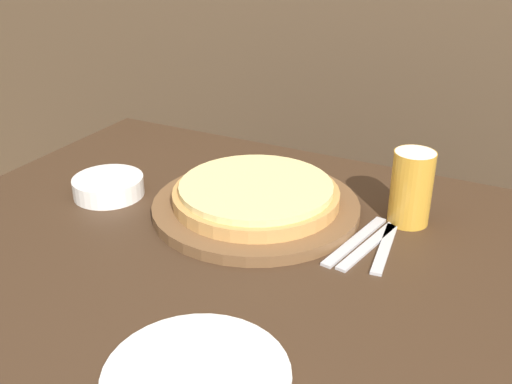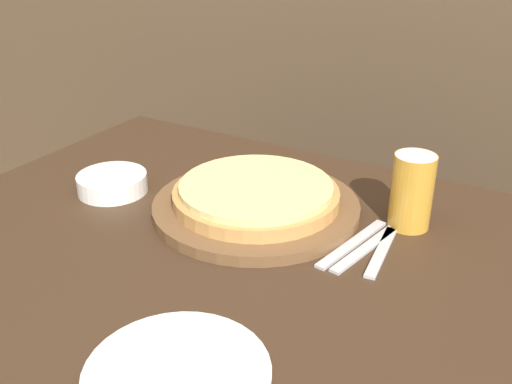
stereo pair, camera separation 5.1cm
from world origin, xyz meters
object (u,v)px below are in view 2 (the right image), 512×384
object	(u,v)px
pizza_on_board	(256,200)
beer_glass	(412,188)
side_bowl	(112,183)
fork	(352,244)
dinner_knife	(367,248)
spoon	(381,252)
dinner_plate	(177,376)

from	to	relation	value
pizza_on_board	beer_glass	xyz separation A→B (m)	(0.26, 0.09, 0.05)
pizza_on_board	side_bowl	size ratio (longest dim) A/B	2.79
fork	side_bowl	bearing A→B (deg)	-174.64
pizza_on_board	dinner_knife	size ratio (longest dim) A/B	1.96
pizza_on_board	spoon	world-z (taller)	pizza_on_board
dinner_knife	dinner_plate	bearing A→B (deg)	-102.00
pizza_on_board	spoon	bearing A→B (deg)	-5.02
side_bowl	dinner_knife	world-z (taller)	side_bowl
beer_glass	fork	xyz separation A→B (m)	(-0.06, -0.11, -0.07)
pizza_on_board	side_bowl	bearing A→B (deg)	-166.78
dinner_knife	spoon	bearing A→B (deg)	0.00
pizza_on_board	beer_glass	distance (m)	0.27
side_bowl	fork	size ratio (longest dim) A/B	0.70
beer_glass	dinner_knife	size ratio (longest dim) A/B	0.69
pizza_on_board	beer_glass	bearing A→B (deg)	19.22
beer_glass	dinner_knife	distance (m)	0.13
spoon	dinner_knife	bearing A→B (deg)	-180.00
beer_glass	dinner_knife	bearing A→B (deg)	-106.92
fork	spoon	world-z (taller)	same
dinner_plate	spoon	world-z (taller)	dinner_plate
fork	pizza_on_board	bearing A→B (deg)	173.71
fork	dinner_knife	distance (m)	0.02
dinner_plate	side_bowl	distance (m)	0.55
pizza_on_board	dinner_knife	distance (m)	0.22
dinner_knife	spoon	xyz separation A→B (m)	(0.02, 0.00, 0.00)
pizza_on_board	spoon	xyz separation A→B (m)	(0.25, -0.02, -0.02)
side_bowl	spoon	world-z (taller)	side_bowl
dinner_plate	spoon	bearing A→B (deg)	74.60
pizza_on_board	fork	xyz separation A→B (m)	(0.20, -0.02, -0.02)
beer_glass	spoon	xyz separation A→B (m)	(-0.01, -0.11, -0.07)
dinner_knife	beer_glass	bearing A→B (deg)	73.08
pizza_on_board	dinner_knife	xyz separation A→B (m)	(0.22, -0.02, -0.02)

